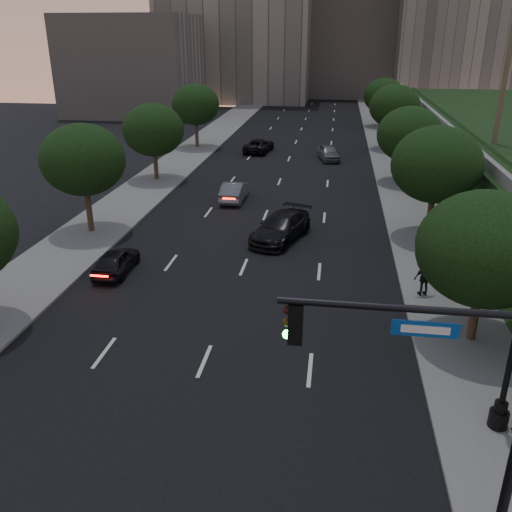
% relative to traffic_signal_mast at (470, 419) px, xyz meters
% --- Properties ---
extents(ground, '(160.00, 160.00, 0.00)m').
position_rel_traffic_signal_mast_xyz_m(ground, '(-7.74, 1.76, -3.67)').
color(ground, black).
rests_on(ground, ground).
extents(road_surface, '(16.00, 140.00, 0.02)m').
position_rel_traffic_signal_mast_xyz_m(road_surface, '(-7.74, 31.76, -3.66)').
color(road_surface, black).
rests_on(road_surface, ground).
extents(sidewalk_right, '(4.50, 140.00, 0.15)m').
position_rel_traffic_signal_mast_xyz_m(sidewalk_right, '(2.51, 31.76, -3.60)').
color(sidewalk_right, slate).
rests_on(sidewalk_right, ground).
extents(sidewalk_left, '(4.50, 140.00, 0.15)m').
position_rel_traffic_signal_mast_xyz_m(sidewalk_left, '(-17.99, 31.76, -3.60)').
color(sidewalk_left, slate).
rests_on(sidewalk_left, ground).
extents(parapet_wall, '(0.35, 90.00, 0.70)m').
position_rel_traffic_signal_mast_xyz_m(parapet_wall, '(5.76, 29.76, 0.68)').
color(parapet_wall, slate).
rests_on(parapet_wall, embankment).
extents(office_block_left, '(26.00, 20.00, 32.00)m').
position_rel_traffic_signal_mast_xyz_m(office_block_left, '(-21.74, 93.76, 12.33)').
color(office_block_left, gray).
rests_on(office_block_left, ground).
extents(office_block_mid, '(22.00, 18.00, 26.00)m').
position_rel_traffic_signal_mast_xyz_m(office_block_mid, '(-1.74, 103.76, 9.33)').
color(office_block_mid, '#9B958E').
rests_on(office_block_mid, ground).
extents(office_block_filler, '(18.00, 16.00, 14.00)m').
position_rel_traffic_signal_mast_xyz_m(office_block_filler, '(-33.74, 71.76, 3.33)').
color(office_block_filler, '#9B958E').
rests_on(office_block_filler, ground).
extents(tree_right_a, '(5.20, 5.20, 6.24)m').
position_rel_traffic_signal_mast_xyz_m(tree_right_a, '(2.56, 9.76, 0.35)').
color(tree_right_a, '#38281C').
rests_on(tree_right_a, ground).
extents(tree_right_b, '(5.20, 5.20, 6.74)m').
position_rel_traffic_signal_mast_xyz_m(tree_right_b, '(2.56, 21.76, 0.84)').
color(tree_right_b, '#38281C').
rests_on(tree_right_b, ground).
extents(tree_right_c, '(5.20, 5.20, 6.24)m').
position_rel_traffic_signal_mast_xyz_m(tree_right_c, '(2.56, 34.76, 0.35)').
color(tree_right_c, '#38281C').
rests_on(tree_right_c, ground).
extents(tree_right_d, '(5.20, 5.20, 6.74)m').
position_rel_traffic_signal_mast_xyz_m(tree_right_d, '(2.56, 48.76, 0.84)').
color(tree_right_d, '#38281C').
rests_on(tree_right_d, ground).
extents(tree_right_e, '(5.20, 5.20, 6.24)m').
position_rel_traffic_signal_mast_xyz_m(tree_right_e, '(2.56, 63.76, 0.35)').
color(tree_right_e, '#38281C').
rests_on(tree_right_e, ground).
extents(tree_left_b, '(5.00, 5.00, 6.71)m').
position_rel_traffic_signal_mast_xyz_m(tree_left_b, '(-18.04, 19.76, 0.90)').
color(tree_left_b, '#38281C').
rests_on(tree_left_b, ground).
extents(tree_left_c, '(5.00, 5.00, 6.34)m').
position_rel_traffic_signal_mast_xyz_m(tree_left_c, '(-18.04, 32.76, 0.53)').
color(tree_left_c, '#38281C').
rests_on(tree_left_c, ground).
extents(tree_left_d, '(5.00, 5.00, 6.71)m').
position_rel_traffic_signal_mast_xyz_m(tree_left_d, '(-18.04, 46.76, 0.90)').
color(tree_left_d, '#38281C').
rests_on(tree_left_d, ground).
extents(traffic_signal_mast, '(5.68, 0.56, 7.00)m').
position_rel_traffic_signal_mast_xyz_m(traffic_signal_mast, '(0.00, 0.00, 0.00)').
color(traffic_signal_mast, black).
rests_on(traffic_signal_mast, ground).
extents(street_lamp, '(0.64, 0.64, 5.62)m').
position_rel_traffic_signal_mast_xyz_m(street_lamp, '(2.23, 4.36, -1.04)').
color(street_lamp, black).
rests_on(street_lamp, ground).
extents(sedan_near_left, '(1.60, 3.84, 1.30)m').
position_rel_traffic_signal_mast_xyz_m(sedan_near_left, '(-14.15, 14.16, -3.02)').
color(sedan_near_left, black).
rests_on(sedan_near_left, ground).
extents(sedan_mid_left, '(1.58, 4.36, 1.43)m').
position_rel_traffic_signal_mast_xyz_m(sedan_mid_left, '(-10.47, 27.92, -2.96)').
color(sedan_mid_left, slate).
rests_on(sedan_mid_left, ground).
extents(sedan_far_left, '(2.94, 5.28, 1.40)m').
position_rel_traffic_signal_mast_xyz_m(sedan_far_left, '(-11.15, 45.61, -2.97)').
color(sedan_far_left, black).
rests_on(sedan_far_left, ground).
extents(sedan_near_right, '(3.82, 5.87, 1.58)m').
position_rel_traffic_signal_mast_xyz_m(sedan_near_right, '(-6.23, 20.19, -2.88)').
color(sedan_near_right, black).
rests_on(sedan_near_right, ground).
extents(sedan_far_right, '(2.62, 4.56, 1.46)m').
position_rel_traffic_signal_mast_xyz_m(sedan_far_right, '(-3.90, 42.84, -2.94)').
color(sedan_far_right, slate).
rests_on(sedan_far_right, ground).
extents(pedestrian_b, '(0.78, 0.61, 1.57)m').
position_rel_traffic_signal_mast_xyz_m(pedestrian_b, '(2.51, 13.95, -2.74)').
color(pedestrian_b, black).
rests_on(pedestrian_b, sidewalk_right).
extents(pedestrian_c, '(1.11, 0.70, 1.76)m').
position_rel_traffic_signal_mast_xyz_m(pedestrian_c, '(1.18, 13.49, -2.64)').
color(pedestrian_c, black).
rests_on(pedestrian_c, sidewalk_right).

